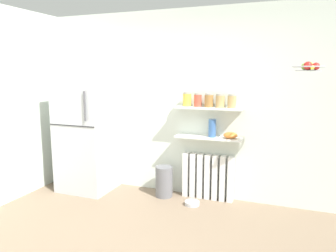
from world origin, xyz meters
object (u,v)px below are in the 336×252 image
object	(u,v)px
refrigerator	(87,133)
storage_jar_1	(198,100)
radiator	(208,177)
vase	(212,128)
storage_jar_3	(220,101)
hanging_fruit_basket	(309,67)
storage_jar_2	(209,100)
trash_bin	(164,182)
storage_jar_0	(187,99)
storage_jar_4	(232,101)
pet_food_bowl	(192,203)
shelf_bowl	(230,135)

from	to	relation	value
refrigerator	storage_jar_1	distance (m)	1.73
refrigerator	radiator	distance (m)	1.88
refrigerator	vase	bearing A→B (deg)	7.12
storage_jar_3	hanging_fruit_basket	bearing A→B (deg)	-23.02
storage_jar_2	vase	xyz separation A→B (m)	(0.05, 0.00, -0.37)
vase	trash_bin	xyz separation A→B (m)	(-0.65, -0.12, -0.79)
storage_jar_0	storage_jar_4	world-z (taller)	storage_jar_0
refrigerator	hanging_fruit_basket	bearing A→B (deg)	-3.95
storage_jar_1	vase	world-z (taller)	storage_jar_1
vase	storage_jar_3	bearing A→B (deg)	0.00
trash_bin	storage_jar_3	bearing A→B (deg)	9.11
vase	pet_food_bowl	world-z (taller)	vase
shelf_bowl	storage_jar_1	bearing A→B (deg)	180.00
trash_bin	hanging_fruit_basket	size ratio (longest dim) A/B	1.33
refrigerator	shelf_bowl	world-z (taller)	refrigerator
pet_food_bowl	hanging_fruit_basket	world-z (taller)	hanging_fruit_basket
storage_jar_1	hanging_fruit_basket	distance (m)	1.46
storage_jar_3	storage_jar_1	bearing A→B (deg)	180.00
storage_jar_3	storage_jar_4	world-z (taller)	same
radiator	vase	xyz separation A→B (m)	(0.05, -0.03, 0.69)
trash_bin	radiator	bearing A→B (deg)	14.13
radiator	storage_jar_3	size ratio (longest dim) A/B	3.94
storage_jar_4	shelf_bowl	distance (m)	0.45
refrigerator	storage_jar_4	xyz separation A→B (m)	(2.09, 0.23, 0.52)
storage_jar_3	pet_food_bowl	bearing A→B (deg)	-136.00
refrigerator	trash_bin	xyz separation A→B (m)	(1.19, 0.11, -0.64)
storage_jar_1	storage_jar_4	distance (m)	0.46
storage_jar_4	storage_jar_3	bearing A→B (deg)	180.00
storage_jar_2	trash_bin	bearing A→B (deg)	-168.62
storage_jar_1	shelf_bowl	bearing A→B (deg)	-0.00
trash_bin	storage_jar_4	bearing A→B (deg)	7.60
storage_jar_3	storage_jar_4	distance (m)	0.15
storage_jar_1	trash_bin	size ratio (longest dim) A/B	0.42
storage_jar_3	storage_jar_0	bearing A→B (deg)	180.00
trash_bin	vase	bearing A→B (deg)	10.48
radiator	storage_jar_3	xyz separation A→B (m)	(0.15, -0.03, 1.06)
storage_jar_0	shelf_bowl	distance (m)	0.76
storage_jar_0	hanging_fruit_basket	bearing A→B (deg)	-16.37
pet_food_bowl	storage_jar_0	bearing A→B (deg)	121.96
storage_jar_0	radiator	bearing A→B (deg)	5.65
trash_bin	storage_jar_0	bearing A→B (deg)	22.32
storage_jar_2	storage_jar_3	xyz separation A→B (m)	(0.15, 0.00, -0.00)
storage_jar_0	pet_food_bowl	xyz separation A→B (m)	(0.17, -0.27, -1.36)
pet_food_bowl	storage_jar_3	bearing A→B (deg)	44.00
pet_food_bowl	storage_jar_4	bearing A→B (deg)	32.19
radiator	vase	size ratio (longest dim) A/B	2.89
storage_jar_4	storage_jar_0	bearing A→B (deg)	180.00
refrigerator	trash_bin	bearing A→B (deg)	5.26
storage_jar_1	storage_jar_4	bearing A→B (deg)	-0.00
storage_jar_3	vase	size ratio (longest dim) A/B	0.73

